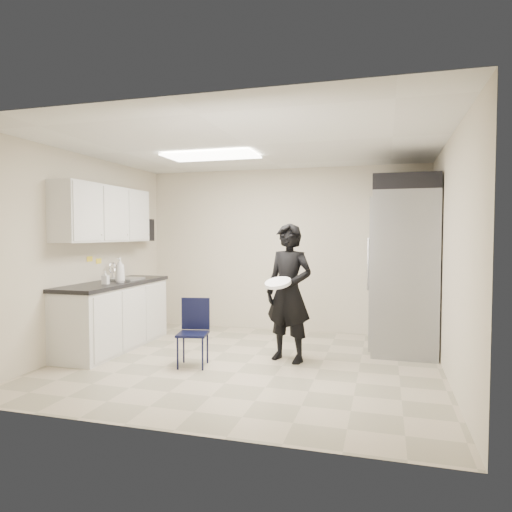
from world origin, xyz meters
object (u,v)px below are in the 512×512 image
(lower_counter, at_px, (114,317))
(commercial_fridge, at_px, (403,271))
(folding_chair, at_px, (193,334))
(man_tuxedo, at_px, (289,293))

(lower_counter, bearing_deg, commercial_fridge, 15.88)
(commercial_fridge, distance_m, folding_chair, 2.95)
(commercial_fridge, height_order, man_tuxedo, commercial_fridge)
(lower_counter, relative_size, folding_chair, 2.47)
(lower_counter, bearing_deg, man_tuxedo, 1.11)
(commercial_fridge, bearing_deg, man_tuxedo, -143.03)
(lower_counter, distance_m, folding_chair, 1.47)
(lower_counter, distance_m, commercial_fridge, 3.98)
(lower_counter, relative_size, man_tuxedo, 1.13)
(folding_chair, bearing_deg, lower_counter, 149.00)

